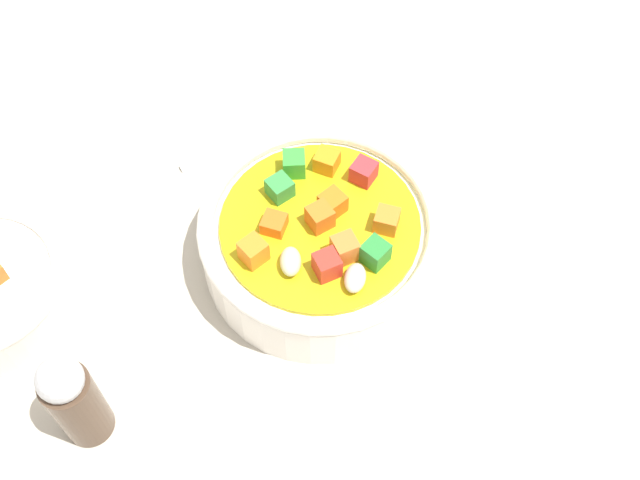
# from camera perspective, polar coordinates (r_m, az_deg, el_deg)

# --- Properties ---
(ground_plane) EXTENTS (1.40, 1.40, 0.02)m
(ground_plane) POSITION_cam_1_polar(r_m,az_deg,el_deg) (0.63, 0.00, -1.80)
(ground_plane) COLOR #BAB2A0
(soup_bowl_main) EXTENTS (0.18, 0.18, 0.07)m
(soup_bowl_main) POSITION_cam_1_polar(r_m,az_deg,el_deg) (0.60, 0.01, 0.13)
(soup_bowl_main) COLOR white
(soup_bowl_main) RESTS_ON ground_plane
(spoon) EXTENTS (0.09, 0.18, 0.01)m
(spoon) POSITION_cam_1_polar(r_m,az_deg,el_deg) (0.68, -9.53, 5.14)
(spoon) COLOR silver
(spoon) RESTS_ON ground_plane
(pepper_shaker) EXTENTS (0.03, 0.03, 0.09)m
(pepper_shaker) POSITION_cam_1_polar(r_m,az_deg,el_deg) (0.55, -16.87, -10.61)
(pepper_shaker) COLOR #4C3828
(pepper_shaker) RESTS_ON ground_plane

